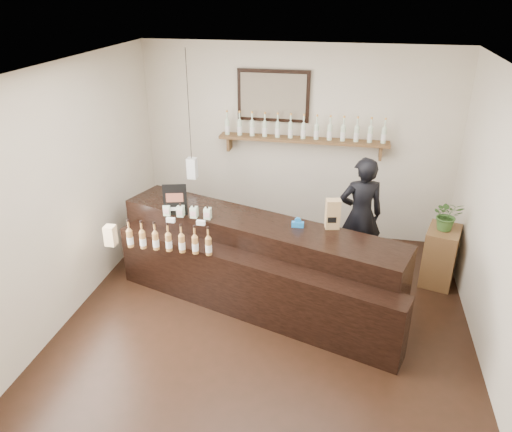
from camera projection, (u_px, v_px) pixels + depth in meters
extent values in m
plane|color=black|center=(265.00, 329.00, 5.59)|extent=(5.00, 5.00, 0.00)
plane|color=beige|center=(297.00, 144.00, 7.21)|extent=(4.50, 0.00, 4.50)
plane|color=beige|center=(185.00, 403.00, 2.77)|extent=(4.50, 0.00, 4.50)
plane|color=beige|center=(61.00, 198.00, 5.39)|extent=(0.00, 5.00, 5.00)
plane|color=beige|center=(506.00, 236.00, 4.59)|extent=(0.00, 5.00, 5.00)
plane|color=white|center=(267.00, 72.00, 4.39)|extent=(5.00, 5.00, 0.00)
cube|color=brown|center=(303.00, 140.00, 7.03)|extent=(2.40, 0.25, 0.04)
cube|color=brown|center=(229.00, 143.00, 7.30)|extent=(0.04, 0.20, 0.20)
cube|color=brown|center=(380.00, 152.00, 6.92)|extent=(0.04, 0.20, 0.20)
cube|color=black|center=(273.00, 96.00, 6.95)|extent=(1.02, 0.04, 0.72)
cube|color=#42382A|center=(273.00, 96.00, 6.93)|extent=(0.92, 0.01, 0.62)
cube|color=white|center=(192.00, 168.00, 6.70)|extent=(0.12, 0.12, 0.28)
cylinder|color=black|center=(188.00, 105.00, 6.34)|extent=(0.01, 0.01, 1.41)
cylinder|color=silver|center=(227.00, 127.00, 7.18)|extent=(0.07, 0.07, 0.20)
cone|color=silver|center=(227.00, 119.00, 7.12)|extent=(0.07, 0.07, 0.05)
cylinder|color=silver|center=(227.00, 114.00, 7.10)|extent=(0.02, 0.02, 0.07)
cylinder|color=#F1A846|center=(227.00, 111.00, 7.08)|extent=(0.03, 0.03, 0.02)
cylinder|color=white|center=(227.00, 129.00, 7.18)|extent=(0.07, 0.07, 0.09)
cylinder|color=silver|center=(240.00, 128.00, 7.14)|extent=(0.07, 0.07, 0.20)
cone|color=silver|center=(239.00, 119.00, 7.09)|extent=(0.07, 0.07, 0.05)
cylinder|color=silver|center=(239.00, 115.00, 7.06)|extent=(0.02, 0.02, 0.07)
cylinder|color=#F1A846|center=(239.00, 112.00, 7.04)|extent=(0.03, 0.03, 0.02)
cylinder|color=white|center=(240.00, 129.00, 7.15)|extent=(0.07, 0.07, 0.09)
cylinder|color=silver|center=(252.00, 129.00, 7.11)|extent=(0.07, 0.07, 0.20)
cone|color=silver|center=(252.00, 120.00, 7.06)|extent=(0.07, 0.07, 0.05)
cylinder|color=silver|center=(252.00, 116.00, 7.03)|extent=(0.02, 0.02, 0.07)
cylinder|color=#F1A846|center=(252.00, 112.00, 7.01)|extent=(0.03, 0.03, 0.02)
cylinder|color=white|center=(252.00, 130.00, 7.12)|extent=(0.07, 0.07, 0.09)
cylinder|color=silver|center=(265.00, 129.00, 7.08)|extent=(0.07, 0.07, 0.20)
cone|color=silver|center=(265.00, 121.00, 7.02)|extent=(0.07, 0.07, 0.05)
cylinder|color=silver|center=(265.00, 116.00, 7.00)|extent=(0.02, 0.02, 0.07)
cylinder|color=#F1A846|center=(265.00, 113.00, 6.98)|extent=(0.03, 0.03, 0.02)
cylinder|color=white|center=(265.00, 131.00, 7.09)|extent=(0.07, 0.07, 0.09)
cylinder|color=silver|center=(277.00, 130.00, 7.04)|extent=(0.07, 0.07, 0.20)
cone|color=silver|center=(278.00, 121.00, 6.99)|extent=(0.07, 0.07, 0.05)
cylinder|color=silver|center=(278.00, 117.00, 6.97)|extent=(0.02, 0.02, 0.07)
cylinder|color=#F1A846|center=(278.00, 114.00, 6.94)|extent=(0.03, 0.03, 0.02)
cylinder|color=white|center=(277.00, 131.00, 7.05)|extent=(0.07, 0.07, 0.09)
cylinder|color=silver|center=(290.00, 131.00, 7.01)|extent=(0.07, 0.07, 0.20)
cone|color=silver|center=(291.00, 122.00, 6.96)|extent=(0.07, 0.07, 0.05)
cylinder|color=silver|center=(291.00, 118.00, 6.93)|extent=(0.02, 0.02, 0.07)
cylinder|color=#F1A846|center=(291.00, 114.00, 6.91)|extent=(0.03, 0.03, 0.02)
cylinder|color=white|center=(290.00, 132.00, 7.02)|extent=(0.07, 0.07, 0.09)
cylinder|color=silver|center=(303.00, 131.00, 6.98)|extent=(0.07, 0.07, 0.20)
cone|color=silver|center=(304.00, 122.00, 6.93)|extent=(0.07, 0.07, 0.05)
cylinder|color=silver|center=(304.00, 118.00, 6.90)|extent=(0.02, 0.02, 0.07)
cylinder|color=#F1A846|center=(304.00, 115.00, 6.88)|extent=(0.03, 0.03, 0.02)
cylinder|color=white|center=(303.00, 133.00, 6.99)|extent=(0.07, 0.07, 0.09)
cylinder|color=silver|center=(316.00, 132.00, 6.95)|extent=(0.07, 0.07, 0.20)
cone|color=silver|center=(317.00, 123.00, 6.89)|extent=(0.07, 0.07, 0.05)
cylinder|color=silver|center=(317.00, 119.00, 6.87)|extent=(0.02, 0.02, 0.07)
cylinder|color=#F1A846|center=(317.00, 116.00, 6.85)|extent=(0.03, 0.03, 0.02)
cylinder|color=white|center=(316.00, 134.00, 6.96)|extent=(0.07, 0.07, 0.09)
cylinder|color=silver|center=(330.00, 133.00, 6.91)|extent=(0.07, 0.07, 0.20)
cone|color=silver|center=(330.00, 124.00, 6.86)|extent=(0.07, 0.07, 0.05)
cylinder|color=silver|center=(331.00, 120.00, 6.83)|extent=(0.02, 0.02, 0.07)
cylinder|color=#F1A846|center=(331.00, 116.00, 6.81)|extent=(0.03, 0.03, 0.02)
cylinder|color=white|center=(330.00, 134.00, 6.92)|extent=(0.07, 0.07, 0.09)
cylinder|color=silver|center=(343.00, 134.00, 6.88)|extent=(0.07, 0.07, 0.20)
cone|color=silver|center=(344.00, 125.00, 6.83)|extent=(0.07, 0.07, 0.05)
cylinder|color=silver|center=(344.00, 120.00, 6.80)|extent=(0.02, 0.02, 0.07)
cylinder|color=#F1A846|center=(344.00, 117.00, 6.78)|extent=(0.03, 0.03, 0.02)
cylinder|color=white|center=(343.00, 135.00, 6.89)|extent=(0.07, 0.07, 0.09)
cylinder|color=silver|center=(356.00, 134.00, 6.85)|extent=(0.07, 0.07, 0.20)
cone|color=silver|center=(357.00, 125.00, 6.79)|extent=(0.07, 0.07, 0.05)
cylinder|color=silver|center=(358.00, 121.00, 6.77)|extent=(0.02, 0.02, 0.07)
cylinder|color=#F1A846|center=(358.00, 117.00, 6.75)|extent=(0.03, 0.03, 0.02)
cylinder|color=white|center=(356.00, 136.00, 6.86)|extent=(0.07, 0.07, 0.09)
cylinder|color=silver|center=(370.00, 135.00, 6.82)|extent=(0.07, 0.07, 0.20)
cone|color=silver|center=(371.00, 126.00, 6.76)|extent=(0.07, 0.07, 0.05)
cylinder|color=silver|center=(371.00, 122.00, 6.74)|extent=(0.02, 0.02, 0.07)
cylinder|color=#F1A846|center=(372.00, 118.00, 6.72)|extent=(0.03, 0.03, 0.02)
cylinder|color=white|center=(370.00, 136.00, 6.83)|extent=(0.07, 0.07, 0.09)
cylinder|color=silver|center=(384.00, 136.00, 6.78)|extent=(0.07, 0.07, 0.20)
cone|color=silver|center=(385.00, 127.00, 6.73)|extent=(0.07, 0.07, 0.05)
cylinder|color=silver|center=(385.00, 122.00, 6.70)|extent=(0.02, 0.02, 0.07)
cylinder|color=#F1A846|center=(386.00, 119.00, 6.68)|extent=(0.03, 0.03, 0.02)
cylinder|color=white|center=(384.00, 137.00, 6.79)|extent=(0.07, 0.07, 0.09)
cube|color=black|center=(258.00, 258.00, 6.04)|extent=(3.56, 1.69, 0.99)
cube|color=black|center=(250.00, 287.00, 5.67)|extent=(3.46, 1.40, 0.75)
cube|color=white|center=(171.00, 220.00, 5.79)|extent=(0.10, 0.04, 0.05)
cube|color=white|center=(201.00, 223.00, 5.72)|extent=(0.10, 0.04, 0.05)
cube|color=beige|center=(111.00, 240.00, 5.78)|extent=(0.12, 0.12, 0.12)
cube|color=beige|center=(110.00, 231.00, 5.73)|extent=(0.12, 0.12, 0.12)
cube|color=silver|center=(167.00, 210.00, 5.95)|extent=(0.08, 0.08, 0.13)
cube|color=beige|center=(166.00, 212.00, 5.90)|extent=(0.07, 0.00, 0.06)
cylinder|color=black|center=(167.00, 204.00, 5.91)|extent=(0.02, 0.02, 0.03)
cube|color=silver|center=(181.00, 211.00, 5.92)|extent=(0.08, 0.08, 0.13)
cube|color=beige|center=(179.00, 213.00, 5.87)|extent=(0.07, 0.00, 0.06)
cylinder|color=black|center=(180.00, 205.00, 5.88)|extent=(0.02, 0.02, 0.03)
cube|color=silver|center=(194.00, 212.00, 5.89)|extent=(0.08, 0.08, 0.13)
cube|color=beige|center=(193.00, 214.00, 5.84)|extent=(0.07, 0.00, 0.06)
cylinder|color=black|center=(194.00, 206.00, 5.85)|extent=(0.02, 0.02, 0.03)
cube|color=silver|center=(208.00, 213.00, 5.86)|extent=(0.08, 0.08, 0.13)
cube|color=beige|center=(206.00, 215.00, 5.81)|extent=(0.07, 0.00, 0.06)
cylinder|color=black|center=(207.00, 207.00, 5.82)|extent=(0.02, 0.02, 0.03)
cylinder|color=#AB743A|center=(130.00, 239.00, 5.72)|extent=(0.07, 0.07, 0.20)
cone|color=#AB743A|center=(129.00, 229.00, 5.66)|extent=(0.07, 0.07, 0.05)
cylinder|color=#AB743A|center=(128.00, 224.00, 5.64)|extent=(0.02, 0.02, 0.07)
cylinder|color=black|center=(128.00, 220.00, 5.62)|extent=(0.03, 0.03, 0.02)
cylinder|color=white|center=(130.00, 240.00, 5.73)|extent=(0.07, 0.07, 0.09)
cylinder|color=#AB743A|center=(143.00, 240.00, 5.69)|extent=(0.07, 0.07, 0.20)
cone|color=#AB743A|center=(142.00, 230.00, 5.64)|extent=(0.07, 0.07, 0.05)
cylinder|color=#AB743A|center=(141.00, 225.00, 5.61)|extent=(0.02, 0.02, 0.07)
cylinder|color=black|center=(141.00, 222.00, 5.59)|extent=(0.03, 0.03, 0.02)
cylinder|color=white|center=(143.00, 242.00, 5.70)|extent=(0.07, 0.07, 0.09)
cylinder|color=#AB743A|center=(156.00, 241.00, 5.66)|extent=(0.07, 0.07, 0.20)
cone|color=#AB743A|center=(155.00, 231.00, 5.61)|extent=(0.07, 0.07, 0.05)
cylinder|color=#AB743A|center=(154.00, 227.00, 5.58)|extent=(0.02, 0.02, 0.07)
cylinder|color=black|center=(154.00, 223.00, 5.56)|extent=(0.03, 0.03, 0.02)
cylinder|color=white|center=(156.00, 243.00, 5.67)|extent=(0.07, 0.07, 0.09)
cylinder|color=#AB743A|center=(169.00, 243.00, 5.64)|extent=(0.07, 0.07, 0.20)
cone|color=#AB743A|center=(168.00, 233.00, 5.58)|extent=(0.07, 0.07, 0.05)
cylinder|color=#AB743A|center=(167.00, 228.00, 5.56)|extent=(0.02, 0.02, 0.07)
cylinder|color=black|center=(167.00, 224.00, 5.54)|extent=(0.03, 0.03, 0.02)
cylinder|color=white|center=(169.00, 244.00, 5.64)|extent=(0.07, 0.07, 0.09)
cylinder|color=#AB743A|center=(182.00, 244.00, 5.61)|extent=(0.07, 0.07, 0.20)
cone|color=#AB743A|center=(181.00, 234.00, 5.55)|extent=(0.07, 0.07, 0.05)
cylinder|color=#AB743A|center=(181.00, 229.00, 5.53)|extent=(0.02, 0.02, 0.07)
cylinder|color=black|center=(181.00, 225.00, 5.51)|extent=(0.03, 0.03, 0.02)
cylinder|color=white|center=(182.00, 245.00, 5.62)|extent=(0.07, 0.07, 0.09)
cylinder|color=#AB743A|center=(195.00, 245.00, 5.58)|extent=(0.07, 0.07, 0.20)
cone|color=#AB743A|center=(195.00, 235.00, 5.53)|extent=(0.07, 0.07, 0.05)
cylinder|color=#AB743A|center=(194.00, 230.00, 5.50)|extent=(0.02, 0.02, 0.07)
cylinder|color=black|center=(194.00, 226.00, 5.48)|extent=(0.03, 0.03, 0.02)
cylinder|color=white|center=(195.00, 247.00, 5.59)|extent=(0.07, 0.07, 0.09)
cylinder|color=#AB743A|center=(209.00, 246.00, 5.55)|extent=(0.07, 0.07, 0.20)
cone|color=#AB743A|center=(208.00, 236.00, 5.50)|extent=(0.07, 0.07, 0.05)
cylinder|color=#AB743A|center=(208.00, 232.00, 5.47)|extent=(0.02, 0.02, 0.07)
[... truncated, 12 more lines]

